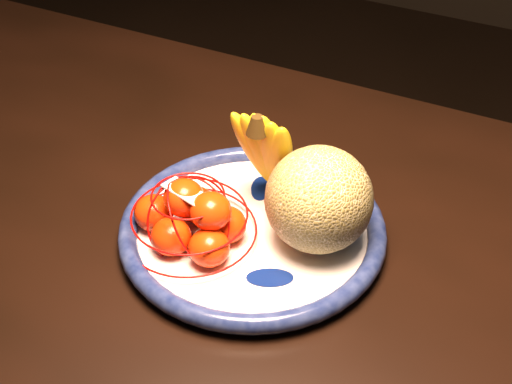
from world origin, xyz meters
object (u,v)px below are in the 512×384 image
at_px(cantaloupe, 319,199).
at_px(banana_bunch, 268,150).
at_px(dining_table, 159,243).
at_px(mandarin_bag, 192,219).
at_px(fruit_bowl, 252,230).

relative_size(cantaloupe, banana_bunch, 0.82).
bearing_deg(dining_table, mandarin_bag, -27.70).
bearing_deg(cantaloupe, dining_table, -175.07).
height_order(fruit_bowl, mandarin_bag, mandarin_bag).
bearing_deg(mandarin_bag, cantaloupe, 25.88).
bearing_deg(banana_bunch, fruit_bowl, -78.88).
xyz_separation_m(dining_table, mandarin_bag, (0.09, -0.05, 0.12)).
relative_size(cantaloupe, mandarin_bag, 0.60).
bearing_deg(dining_table, cantaloupe, 4.66).
distance_m(cantaloupe, banana_bunch, 0.10).
bearing_deg(dining_table, fruit_bowl, -0.42).
height_order(banana_bunch, mandarin_bag, banana_bunch).
xyz_separation_m(fruit_bowl, banana_bunch, (-0.01, 0.07, 0.08)).
xyz_separation_m(fruit_bowl, cantaloupe, (0.08, 0.02, 0.07)).
bearing_deg(fruit_bowl, mandarin_bag, -141.60).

